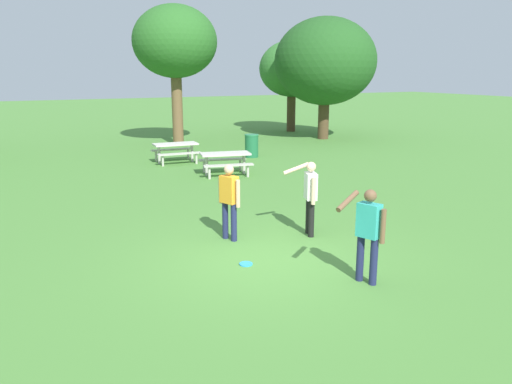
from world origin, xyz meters
TOP-DOWN VIEW (x-y plane):
  - ground_plane at (0.00, 0.00)m, footprint 120.00×120.00m
  - person_thrower at (1.06, -1.74)m, footprint 0.80×0.58m
  - person_catcher at (-0.13, 1.37)m, footprint 0.34×0.57m
  - person_bystander at (1.56, 0.88)m, footprint 0.63×0.76m
  - frisbee at (-0.43, -0.10)m, footprint 0.25×0.25m
  - picnic_table_near at (2.48, 7.83)m, footprint 1.95×1.73m
  - picnic_table_far at (1.64, 10.89)m, footprint 1.76×1.50m
  - trash_can_further_along at (4.90, 10.76)m, footprint 0.59×0.59m
  - tree_broad_center at (3.25, 15.66)m, footprint 3.98×3.98m
  - tree_far_right at (10.86, 14.37)m, footprint 5.26×5.26m
  - tree_slender_mid at (11.05, 18.12)m, footprint 3.82×3.82m

SIDE VIEW (x-z plane):
  - ground_plane at x=0.00m, z-range 0.00..0.00m
  - frisbee at x=-0.43m, z-range 0.00..0.03m
  - trash_can_further_along at x=4.90m, z-range 0.00..0.96m
  - picnic_table_near at x=2.48m, z-range 0.18..0.95m
  - picnic_table_far at x=1.64m, z-range 0.18..0.95m
  - person_catcher at x=-0.13m, z-range 0.12..1.76m
  - person_thrower at x=1.06m, z-range 0.14..1.78m
  - person_bystander at x=1.56m, z-range 0.14..1.78m
  - tree_slender_mid at x=11.05m, z-range 0.99..6.28m
  - tree_far_right at x=10.86m, z-range 0.87..7.12m
  - tree_broad_center at x=3.25m, z-range 1.54..8.12m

